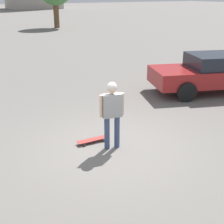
% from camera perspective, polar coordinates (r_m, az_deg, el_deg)
% --- Properties ---
extents(ground_plane, '(220.00, 220.00, 0.00)m').
position_cam_1_polar(ground_plane, '(7.87, 0.00, -6.51)').
color(ground_plane, slate).
extents(person, '(0.29, 0.61, 1.70)m').
position_cam_1_polar(person, '(7.45, 0.00, 0.59)').
color(person, '#38476B').
rests_on(person, ground_plane).
extents(skateboard, '(0.28, 0.81, 0.09)m').
position_cam_1_polar(skateboard, '(8.11, -3.64, -5.13)').
color(skateboard, '#A5332D').
rests_on(skateboard, ground_plane).
extents(car_parked_near, '(3.38, 5.13, 1.47)m').
position_cam_1_polar(car_parked_near, '(12.71, 18.26, 6.93)').
color(car_parked_near, maroon).
rests_on(car_parked_near, ground_plane).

